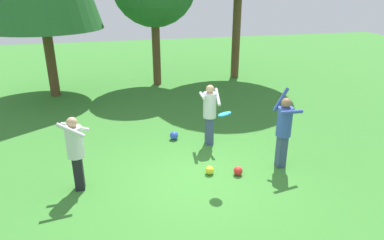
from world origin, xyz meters
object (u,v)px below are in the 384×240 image
(person_thrower, at_px, (284,127))
(ball_blue, at_px, (174,135))
(person_catcher, at_px, (75,148))
(person_bystander, at_px, (210,110))
(ball_red, at_px, (238,171))
(frisbee, at_px, (225,114))
(ball_yellow, at_px, (210,170))

(person_thrower, height_order, ball_blue, person_thrower)
(person_catcher, bearing_deg, person_thrower, 5.00)
(person_bystander, bearing_deg, ball_red, 12.76)
(frisbee, bearing_deg, ball_yellow, 129.89)
(person_thrower, bearing_deg, ball_blue, -52.50)
(person_thrower, height_order, person_catcher, person_thrower)
(frisbee, height_order, ball_red, frisbee)
(ball_blue, bearing_deg, frisbee, -74.02)
(person_bystander, height_order, ball_red, person_bystander)
(person_catcher, bearing_deg, ball_yellow, 4.83)
(frisbee, bearing_deg, ball_red, 11.15)
(frisbee, relative_size, ball_blue, 1.62)
(person_catcher, distance_m, ball_blue, 3.19)
(person_thrower, relative_size, ball_red, 9.16)
(person_catcher, distance_m, ball_red, 3.53)
(frisbee, distance_m, ball_yellow, 1.47)
(person_bystander, bearing_deg, ball_yellow, -8.91)
(frisbee, bearing_deg, person_bystander, 83.45)
(person_bystander, distance_m, ball_red, 1.93)
(person_catcher, height_order, ball_yellow, person_catcher)
(person_thrower, distance_m, ball_red, 1.44)
(frisbee, xyz_separation_m, ball_blue, (-0.65, 2.28, -1.41))
(ball_red, xyz_separation_m, ball_yellow, (-0.61, 0.18, -0.00))
(person_catcher, xyz_separation_m, ball_yellow, (2.80, -0.06, -0.85))
(ball_red, bearing_deg, frisbee, -168.85)
(person_bystander, bearing_deg, person_thrower, 46.37)
(ball_red, bearing_deg, person_catcher, 175.94)
(person_catcher, distance_m, person_bystander, 3.55)
(person_bystander, xyz_separation_m, ball_red, (0.19, -1.71, -0.86))
(person_bystander, distance_m, ball_yellow, 1.81)
(person_thrower, bearing_deg, ball_yellow, -9.75)
(person_catcher, distance_m, ball_yellow, 2.93)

